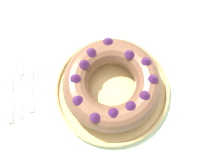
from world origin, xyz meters
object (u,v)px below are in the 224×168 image
bundt_cake (112,84)px  cake_knife (30,90)px  serving_knife (10,93)px  fork (19,83)px  serving_dish (112,90)px

bundt_cake → cake_knife: size_ratio=1.72×
serving_knife → cake_knife: bearing=-0.8°
bundt_cake → serving_knife: size_ratio=1.29×
fork → serving_knife: serving_knife is taller
fork → cake_knife: cake_knife is taller
serving_dish → fork: (-0.28, 0.06, -0.01)m
serving_knife → cake_knife: size_ratio=1.33×
serving_knife → cake_knife: 0.06m
serving_dish → cake_knife: (-0.25, 0.03, -0.01)m
serving_dish → fork: size_ratio=1.78×
serving_dish → cake_knife: bearing=172.1°
serving_dish → fork: bearing=167.9°
fork → serving_knife: bearing=-130.0°
serving_knife → cake_knife: same height
serving_knife → cake_knife: (0.06, 0.00, 0.00)m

